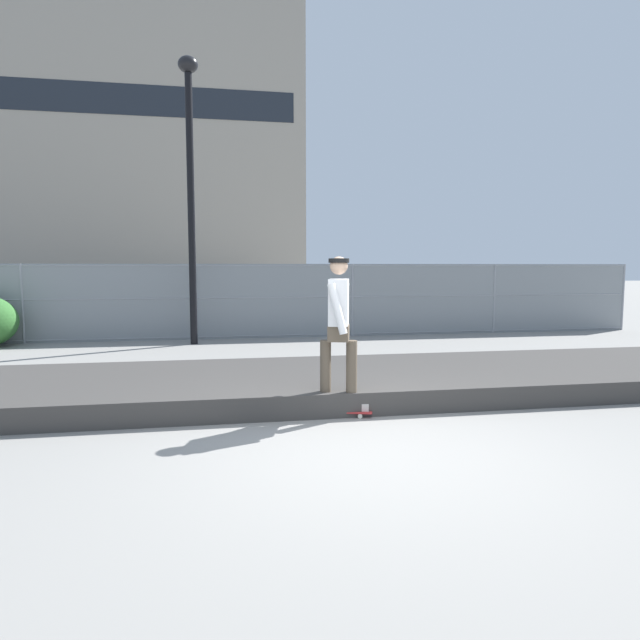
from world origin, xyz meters
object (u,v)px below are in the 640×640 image
(street_lamp, at_px, (190,167))
(skater, at_px, (339,323))
(skateboard, at_px, (338,411))
(parked_car_near, at_px, (166,298))

(street_lamp, bearing_deg, skater, -73.16)
(skater, distance_m, street_lamp, 7.45)
(skateboard, height_order, parked_car_near, parked_car_near)
(skater, relative_size, street_lamp, 0.28)
(skateboard, xyz_separation_m, skater, (-0.00, 0.00, 1.05))
(parked_car_near, bearing_deg, street_lamp, -76.42)
(skateboard, distance_m, parked_car_near, 11.21)
(skater, bearing_deg, skateboard, -88.88)
(street_lamp, distance_m, parked_car_near, 5.36)
(skateboard, relative_size, street_lamp, 0.13)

